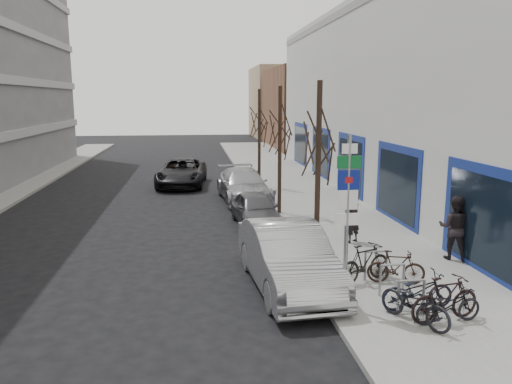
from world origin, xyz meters
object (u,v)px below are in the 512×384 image
object	(u,v)px
bike_rack	(392,276)
meter_back	(257,180)
bike_far_inner	(396,267)
pedestrian_far	(455,227)
parked_car_front	(288,257)
meter_mid	(275,203)
tree_mid	(280,120)
pedestrian_near	(353,218)
parked_car_mid	(256,209)
lane_car	(182,172)
bike_mid_inner	(365,263)
tree_far	(259,115)
bike_far_curb	(448,302)
meter_front	(305,241)
tree_near	(319,130)
bike_mid_curb	(418,288)
bike_near_left	(415,299)
highway_sign_pole	(347,212)
parked_car_back	(243,185)
bike_near_right	(445,298)

from	to	relation	value
bike_rack	meter_back	world-z (taller)	meter_back
bike_far_inner	pedestrian_far	bearing A→B (deg)	-40.50
parked_car_front	pedestrian_far	size ratio (longest dim) A/B	2.61
meter_mid	meter_back	distance (m)	5.50
tree_mid	pedestrian_near	world-z (taller)	tree_mid
meter_mid	meter_back	bearing A→B (deg)	90.00
parked_car_mid	lane_car	distance (m)	10.22
pedestrian_far	bike_mid_inner	bearing A→B (deg)	59.65
meter_back	parked_car_front	bearing A→B (deg)	-93.52
bike_far_inner	parked_car_front	xyz separation A→B (m)	(-2.83, 0.45, 0.24)
tree_far	meter_back	distance (m)	4.08
meter_mid	bike_far_curb	xyz separation A→B (m)	(2.26, -9.53, -0.29)
meter_front	parked_car_mid	size ratio (longest dim) A/B	0.33
bike_mid_inner	parked_car_front	xyz separation A→B (m)	(-2.05, 0.23, 0.17)
pedestrian_near	parked_car_mid	bearing A→B (deg)	-80.14
tree_near	parked_car_front	xyz separation A→B (m)	(-1.20, -1.68, -3.25)
meter_mid	lane_car	size ratio (longest dim) A/B	0.23
bike_rack	parked_car_front	world-z (taller)	parked_car_front
bike_mid_curb	bike_mid_inner	bearing A→B (deg)	16.49
tree_mid	bike_rack	bearing A→B (deg)	-82.72
bike_near_left	parked_car_front	distance (m)	3.60
meter_front	meter_mid	xyz separation A→B (m)	(0.00, 5.50, 0.00)
tree_mid	bike_mid_curb	size ratio (longest dim) A/B	3.18
bike_rack	bike_far_inner	world-z (taller)	bike_far_inner
tree_near	bike_far_inner	bearing A→B (deg)	-52.49
bike_far_inner	meter_front	bearing A→B (deg)	67.02
bike_far_curb	parked_car_front	distance (m)	4.16
highway_sign_pole	meter_back	distance (m)	14.10
lane_car	pedestrian_far	world-z (taller)	pedestrian_far
meter_front	bike_far_inner	size ratio (longest dim) A/B	0.83
tree_near	bike_far_curb	size ratio (longest dim) A/B	3.53
bike_far_curb	lane_car	size ratio (longest dim) A/B	0.28
bike_near_left	parked_car_mid	world-z (taller)	parked_car_mid
highway_sign_pole	meter_front	size ratio (longest dim) A/B	3.31
parked_car_back	pedestrian_near	distance (m)	8.73
parked_car_mid	parked_car_back	size ratio (longest dim) A/B	0.72
lane_car	tree_mid	bearing A→B (deg)	-57.32
meter_back	bike_near_left	world-z (taller)	meter_back
highway_sign_pole	bike_far_curb	world-z (taller)	highway_sign_pole
bike_far_curb	parked_car_back	bearing A→B (deg)	5.77
bike_near_right	pedestrian_far	bearing A→B (deg)	-41.87
bike_rack	parked_car_mid	xyz separation A→B (m)	(-2.40, 7.97, 0.00)
tree_far	bike_near_right	bearing A→B (deg)	-84.16
bike_near_right	pedestrian_near	distance (m)	6.21
bike_far_curb	lane_car	distance (m)	20.29
tree_far	parked_car_back	world-z (taller)	tree_far
tree_mid	parked_car_mid	xyz separation A→B (m)	(-1.20, -1.43, -3.44)
tree_near	tree_far	size ratio (longest dim) A/B	1.00
pedestrian_near	tree_mid	bearing A→B (deg)	-101.59
bike_mid_curb	lane_car	bearing A→B (deg)	15.46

